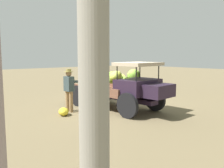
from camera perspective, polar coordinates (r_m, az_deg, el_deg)
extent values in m
plane|color=#756547|center=(10.03, 0.76, -5.48)|extent=(60.00, 60.00, 0.00)
cube|color=#271A2C|center=(9.77, 0.41, -2.89)|extent=(4.02, 0.73, 0.16)
cylinder|color=black|center=(9.47, 10.11, -3.62)|extent=(0.89, 0.20, 0.88)
cylinder|color=black|center=(8.24, 3.64, -5.11)|extent=(0.89, 0.20, 0.88)
cylinder|color=black|center=(11.29, -1.58, -1.83)|extent=(0.89, 0.20, 0.88)
cylinder|color=black|center=(10.28, -8.11, -2.76)|extent=(0.89, 0.20, 0.88)
cube|color=brown|center=(10.06, -1.40, -1.57)|extent=(3.12, 1.93, 0.10)
cube|color=brown|center=(10.60, 1.74, -0.27)|extent=(3.00, 0.30, 0.22)
cube|color=brown|center=(9.52, -4.91, -1.11)|extent=(3.00, 0.30, 0.22)
cube|color=#271A2C|center=(8.87, 6.14, -0.63)|extent=(1.21, 1.60, 0.55)
cube|color=#271A2C|center=(8.35, 10.93, -1.57)|extent=(0.78, 1.11, 0.44)
cylinder|color=black|center=(9.07, 10.93, 2.94)|extent=(0.04, 0.04, 0.55)
cylinder|color=black|center=(8.04, 5.71, 2.54)|extent=(0.04, 0.04, 0.55)
cylinder|color=black|center=(9.59, 6.59, 3.23)|extent=(0.04, 0.04, 0.55)
cylinder|color=black|center=(8.63, 1.20, 2.87)|extent=(0.04, 0.04, 0.55)
cube|color=tan|center=(8.80, 6.21, 4.70)|extent=(1.33, 1.61, 0.12)
ellipsoid|color=#84B83E|center=(9.76, 5.17, 2.05)|extent=(0.76, 0.78, 0.61)
ellipsoid|color=#8CBC3A|center=(9.34, -0.13, 1.52)|extent=(0.59, 0.56, 0.50)
ellipsoid|color=gold|center=(10.26, -3.31, 2.19)|extent=(0.56, 0.57, 0.47)
ellipsoid|color=#BDCE4A|center=(9.09, 0.89, 1.89)|extent=(0.77, 0.78, 0.53)
ellipsoid|color=#B1BD48|center=(10.66, -5.73, 2.25)|extent=(0.60, 0.56, 0.40)
ellipsoid|color=gold|center=(10.40, 1.44, 1.17)|extent=(0.79, 0.77, 0.55)
ellipsoid|color=yellow|center=(9.73, -4.91, 1.99)|extent=(0.72, 0.73, 0.54)
ellipsoid|color=#B0C64B|center=(9.84, 2.03, 1.29)|extent=(0.57, 0.52, 0.41)
ellipsoid|color=#C7BD50|center=(9.38, -2.51, 0.72)|extent=(0.51, 0.55, 0.56)
ellipsoid|color=#88B837|center=(10.16, 1.50, 0.59)|extent=(0.78, 0.74, 0.49)
ellipsoid|color=#8DB842|center=(9.18, 2.78, 0.29)|extent=(0.71, 0.68, 0.67)
cylinder|color=olive|center=(9.45, -10.43, -3.93)|extent=(0.15, 0.15, 0.79)
cylinder|color=olive|center=(9.23, -9.61, -4.17)|extent=(0.15, 0.15, 0.79)
cube|color=#364548|center=(9.23, -10.11, 0.05)|extent=(0.40, 0.24, 0.55)
cylinder|color=#364548|center=(9.36, -9.91, 0.66)|extent=(0.33, 0.37, 0.10)
cylinder|color=#364548|center=(9.19, -9.27, 0.56)|extent=(0.33, 0.38, 0.10)
sphere|color=#936C48|center=(9.20, -10.16, 2.44)|extent=(0.22, 0.22, 0.22)
cylinder|color=olive|center=(9.19, -10.17, 2.85)|extent=(0.34, 0.34, 0.02)
cylinder|color=olive|center=(9.19, -10.18, 3.22)|extent=(0.20, 0.20, 0.10)
cube|color=olive|center=(11.59, -7.69, -2.60)|extent=(0.73, 0.73, 0.50)
ellipsoid|color=yellow|center=(8.84, -11.33, -6.38)|extent=(0.64, 0.58, 0.29)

